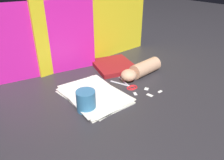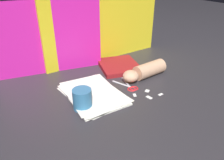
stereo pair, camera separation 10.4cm
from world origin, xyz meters
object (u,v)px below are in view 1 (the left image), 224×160
at_px(scissors, 128,85).
at_px(hand_forearm, 141,70).
at_px(book_closed, 114,66).
at_px(mug, 86,101).
at_px(paper_stack, 94,95).

height_order(scissors, hand_forearm, hand_forearm).
relative_size(book_closed, mug, 3.29).
height_order(hand_forearm, mug, mug).
xyz_separation_m(book_closed, hand_forearm, (0.04, -0.18, 0.03)).
bearing_deg(hand_forearm, book_closed, 103.46).
distance_m(paper_stack, book_closed, 0.34).
bearing_deg(scissors, paper_stack, 171.87).
bearing_deg(mug, book_closed, 35.14).
bearing_deg(mug, paper_stack, 37.65).
relative_size(paper_stack, hand_forearm, 1.26).
bearing_deg(hand_forearm, paper_stack, -178.56).
bearing_deg(scissors, mug, -171.80).
bearing_deg(paper_stack, hand_forearm, 1.44).
height_order(scissors, mug, mug).
relative_size(hand_forearm, mug, 3.05).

